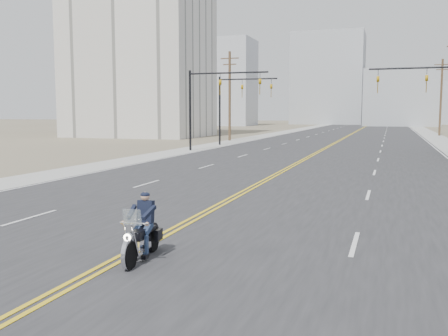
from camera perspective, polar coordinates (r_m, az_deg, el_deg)
ground_plane at (r=11.05m, az=-14.35°, el=-11.48°), size 400.00×400.00×0.00m
road at (r=79.09m, az=14.30°, el=3.73°), size 20.00×200.00×0.01m
sidewalk_left at (r=80.75m, az=6.12°, el=3.94°), size 3.00×200.00×0.01m
sidewalk_right at (r=79.09m, az=22.65°, el=3.44°), size 3.00×200.00×0.01m
traffic_mast_left at (r=43.42m, az=-1.41°, el=8.45°), size 7.10×0.26×7.00m
traffic_mast_right at (r=40.97m, az=23.19°, el=8.07°), size 7.10×0.26×7.00m
traffic_mast_far at (r=51.11m, az=1.31°, el=8.06°), size 6.10×0.26×7.00m
utility_pole_e at (r=79.13m, az=23.56°, el=7.55°), size 2.20×0.30×11.00m
utility_pole_left at (r=59.71m, az=0.65°, el=8.39°), size 2.20×0.30×10.50m
apartment_block at (r=73.13m, az=-9.65°, el=15.43°), size 18.00×14.00×30.00m
haze_bldg_a at (r=130.58m, az=0.25°, el=9.71°), size 14.00×12.00×22.00m
haze_bldg_b at (r=133.88m, az=19.60°, el=7.55°), size 18.00×14.00×14.00m
haze_bldg_d at (r=150.18m, az=11.82°, el=9.90°), size 20.00×15.00×26.00m
haze_bldg_f at (r=149.67m, az=-3.45°, el=8.12°), size 12.00×12.00×16.00m
motorcyclist at (r=11.50m, az=-9.42°, el=-6.70°), size 1.05×2.04×1.53m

